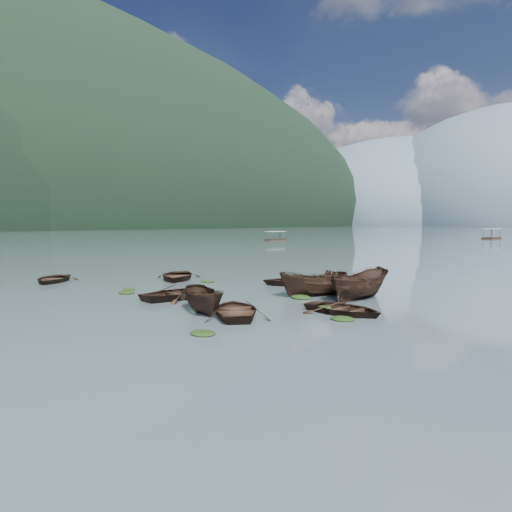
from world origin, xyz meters
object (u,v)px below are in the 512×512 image
Objects in this scene: rowboat_0 at (53,282)px; pontoon_centre at (491,239)px; rowboat_3 at (236,315)px; pontoon_left at (276,240)px.

rowboat_0 is 120.24m from pontoon_centre.
rowboat_0 is at bearing -47.23° from rowboat_3.
rowboat_3 reaches higher than rowboat_0.
pontoon_left is 60.14m from pontoon_centre.
pontoon_centre reaches higher than rowboat_0.
pontoon_left is (-29.32, 76.67, 0.00)m from rowboat_0.
pontoon_centre is (42.16, 42.88, 0.00)m from pontoon_left.
rowboat_0 is 18.06m from rowboat_3.
rowboat_0 is 0.59× the size of pontoon_centre.
rowboat_0 is at bearing -54.55° from pontoon_left.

